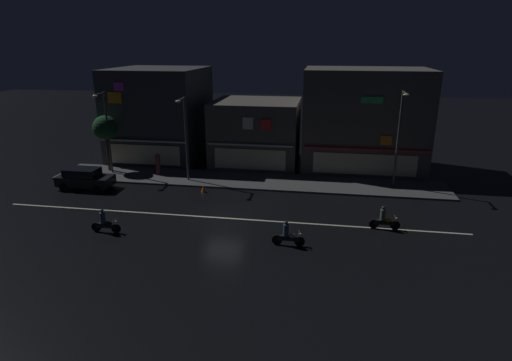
{
  "coord_description": "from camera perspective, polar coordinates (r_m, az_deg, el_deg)",
  "views": [
    {
      "loc": [
        6.31,
        -24.94,
        11.09
      ],
      "look_at": [
        1.73,
        2.98,
        1.75
      ],
      "focal_mm": 29.42,
      "sensor_mm": 36.0,
      "label": 1
    }
  ],
  "objects": [
    {
      "name": "motorcycle_following",
      "position": [
        27.29,
        17.0,
        -5.1
      ],
      "size": [
        1.9,
        0.6,
        1.52
      ],
      "rotation": [
        0.0,
        0.0,
        3.2
      ],
      "color": "black",
      "rests_on": "ground"
    },
    {
      "name": "storefront_center_block",
      "position": [
        43.25,
        -12.88,
        8.88
      ],
      "size": [
        8.51,
        9.11,
        8.76
      ],
      "color": "#383A3F",
      "rests_on": "ground"
    },
    {
      "name": "storefront_left_block",
      "position": [
        40.07,
        0.06,
        6.58
      ],
      "size": [
        7.93,
        7.46,
        5.96
      ],
      "color": "#56514C",
      "rests_on": "ground"
    },
    {
      "name": "street_tree",
      "position": [
        39.2,
        -19.83,
        6.72
      ],
      "size": [
        2.13,
        2.13,
        4.93
      ],
      "color": "#473323",
      "rests_on": "sidewalk_far"
    },
    {
      "name": "streetlamp_east",
      "position": [
        34.18,
        18.9,
        6.28
      ],
      "size": [
        0.44,
        1.64,
        7.55
      ],
      "color": "#47494C",
      "rests_on": "sidewalk_far"
    },
    {
      "name": "sidewalk_far",
      "position": [
        35.24,
        -1.47,
        0.04
      ],
      "size": [
        32.77,
        4.41,
        0.14
      ],
      "primitive_type": "cube",
      "color": "#424447",
      "rests_on": "ground"
    },
    {
      "name": "motorcycle_lead",
      "position": [
        27.29,
        -19.88,
        -5.42
      ],
      "size": [
        1.9,
        0.6,
        1.52
      ],
      "rotation": [
        0.0,
        0.0,
        3.08
      ],
      "color": "black",
      "rests_on": "ground"
    },
    {
      "name": "lane_divider_stripe",
      "position": [
        28.01,
        -4.5,
        -5.1
      ],
      "size": [
        31.13,
        0.16,
        0.01
      ],
      "primitive_type": "cube",
      "color": "beige",
      "rests_on": "ground"
    },
    {
      "name": "traffic_cone",
      "position": [
        32.83,
        -7.17,
        -1.11
      ],
      "size": [
        0.36,
        0.36,
        0.55
      ],
      "primitive_type": "cone",
      "color": "orange",
      "rests_on": "ground"
    },
    {
      "name": "pedestrian_on_sidewalk",
      "position": [
        37.42,
        -13.19,
        2.17
      ],
      "size": [
        0.42,
        0.42,
        1.92
      ],
      "rotation": [
        0.0,
        0.0,
        3.53
      ],
      "color": "brown",
      "rests_on": "sidewalk_far"
    },
    {
      "name": "streetlamp_mid",
      "position": [
        34.38,
        -9.64,
        6.48
      ],
      "size": [
        0.44,
        1.64,
        6.88
      ],
      "color": "#47494C",
      "rests_on": "sidewalk_far"
    },
    {
      "name": "ground_plane",
      "position": [
        28.01,
        -4.5,
        -5.11
      ],
      "size": [
        140.0,
        140.0,
        0.0
      ],
      "primitive_type": "plane",
      "color": "black"
    },
    {
      "name": "parked_car_near_kerb",
      "position": [
        35.84,
        -22.28,
        0.3
      ],
      "size": [
        4.3,
        1.98,
        1.67
      ],
      "rotation": [
        0.0,
        0.0,
        3.14
      ],
      "color": "black",
      "rests_on": "ground"
    },
    {
      "name": "storefront_right_block",
      "position": [
        39.34,
        14.46,
        8.01
      ],
      "size": [
        10.72,
        7.24,
        8.95
      ],
      "color": "#56514C",
      "rests_on": "ground"
    },
    {
      "name": "streetlamp_west",
      "position": [
        38.19,
        -19.71,
        6.95
      ],
      "size": [
        0.44,
        1.64,
        7.02
      ],
      "color": "#47494C",
      "rests_on": "sidewalk_far"
    },
    {
      "name": "motorcycle_opposite_lane",
      "position": [
        24.16,
        4.3,
        -7.43
      ],
      "size": [
        1.9,
        0.6,
        1.52
      ],
      "rotation": [
        0.0,
        0.0,
        3.14
      ],
      "color": "black",
      "rests_on": "ground"
    }
  ]
}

